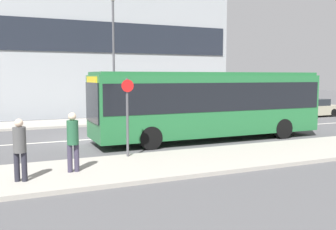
% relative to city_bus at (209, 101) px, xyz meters
% --- Properties ---
extents(ground_plane, '(120.00, 120.00, 0.00)m').
position_rel_city_bus_xyz_m(ground_plane, '(-5.09, 2.25, -1.82)').
color(ground_plane, '#4F4F51').
extents(sidewalk_near, '(44.00, 3.50, 0.13)m').
position_rel_city_bus_xyz_m(sidewalk_near, '(-5.09, -4.00, -1.76)').
color(sidewalk_near, '#A39E93').
rests_on(sidewalk_near, ground_plane).
extents(sidewalk_far, '(44.00, 3.50, 0.13)m').
position_rel_city_bus_xyz_m(sidewalk_far, '(-5.09, 8.50, -1.76)').
color(sidewalk_far, '#A39E93').
rests_on(sidewalk_far, ground_plane).
extents(lane_centerline, '(41.80, 0.16, 0.01)m').
position_rel_city_bus_xyz_m(lane_centerline, '(-5.09, 2.25, -1.82)').
color(lane_centerline, silver).
rests_on(lane_centerline, ground_plane).
extents(city_bus, '(11.00, 2.63, 3.16)m').
position_rel_city_bus_xyz_m(city_bus, '(0.00, 0.00, 0.00)').
color(city_bus, '#236B38').
rests_on(city_bus, ground_plane).
extents(parked_car_0, '(4.01, 1.87, 1.25)m').
position_rel_city_bus_xyz_m(parked_car_0, '(7.03, 5.62, -1.22)').
color(parked_car_0, maroon).
rests_on(parked_car_0, ground_plane).
extents(parked_car_1, '(4.02, 1.72, 1.32)m').
position_rel_city_bus_xyz_m(parked_car_1, '(12.18, 5.82, -1.20)').
color(parked_car_1, '#A39E84').
rests_on(parked_car_1, ground_plane).
extents(pedestrian_near_stop, '(0.34, 0.34, 1.72)m').
position_rel_city_bus_xyz_m(pedestrian_near_stop, '(-8.44, -4.52, -0.72)').
color(pedestrian_near_stop, '#23232D').
rests_on(pedestrian_near_stop, sidewalk_near).
extents(pedestrian_down_pavement, '(0.35, 0.34, 1.79)m').
position_rel_city_bus_xyz_m(pedestrian_down_pavement, '(-6.96, -4.06, -0.67)').
color(pedestrian_down_pavement, '#383347').
rests_on(pedestrian_down_pavement, sidewalk_near).
extents(bus_stop_sign, '(0.44, 0.12, 2.79)m').
position_rel_city_bus_xyz_m(bus_stop_sign, '(-4.81, -2.63, -0.07)').
color(bus_stop_sign, '#4C4C51').
rests_on(bus_stop_sign, sidewalk_near).
extents(street_lamp, '(0.36, 0.36, 7.82)m').
position_rel_city_bus_xyz_m(street_lamp, '(-2.41, 7.76, 3.00)').
color(street_lamp, '#4C4C51').
rests_on(street_lamp, sidewalk_far).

